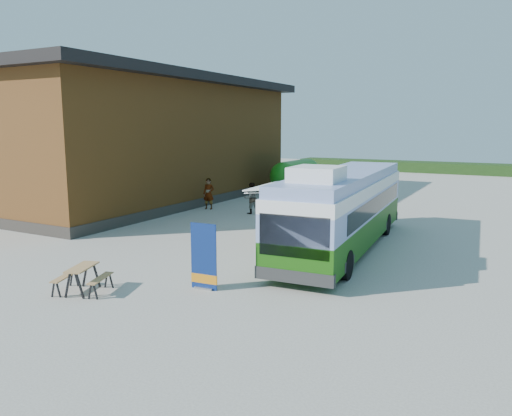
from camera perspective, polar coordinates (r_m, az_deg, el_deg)
The scene contains 10 objects.
ground at distance 17.55m, azimuth -6.16°, elevation -5.89°, with size 100.00×100.00×0.00m, color #BCB7AD.
barn at distance 31.28m, azimuth -11.88°, elevation 7.35°, with size 9.60×21.20×7.50m.
hedge at distance 52.12m, azimuth 26.45°, elevation 3.92°, with size 40.00×3.00×1.00m, color #264419.
bus at distance 18.82m, azimuth 9.98°, elevation 0.10°, with size 3.09×11.14×3.38m.
awning at distance 19.81m, azimuth 3.82°, elevation 3.19°, with size 2.46×3.70×0.48m.
banner at distance 14.27m, azimuth -5.98°, elevation -6.22°, with size 0.83×0.22×1.91m.
picnic_table at distance 14.80m, azimuth -19.24°, elevation -7.04°, with size 1.63×1.54×0.75m.
person_a at distance 27.83m, azimuth -5.43°, elevation 1.64°, with size 0.63×0.41×1.73m, color #999999.
person_b at distance 26.28m, azimuth -0.57°, elevation 1.13°, with size 0.80×0.62×1.65m, color #999999.
slurry_tanker at distance 34.43m, azimuth 4.58°, elevation 3.87°, with size 1.81×6.13×2.26m.
Camera 1 is at (9.61, -13.94, 4.62)m, focal length 35.00 mm.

